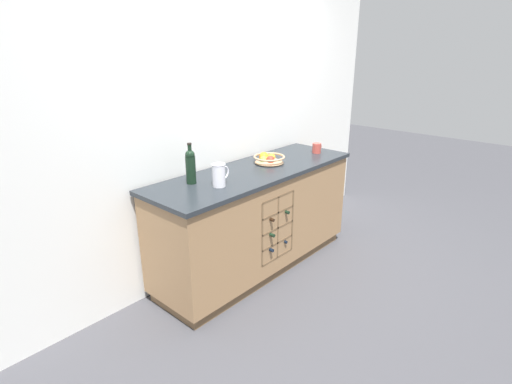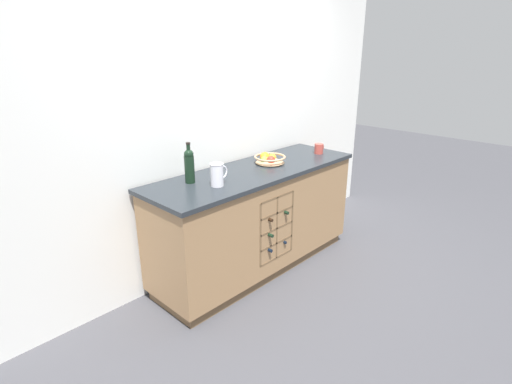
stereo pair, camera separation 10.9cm
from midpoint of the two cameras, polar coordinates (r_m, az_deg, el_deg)
ground_plane at (r=3.77m, az=-0.85°, el=-10.50°), size 14.00×14.00×0.00m
back_wall at (r=3.56m, az=-5.43°, el=9.63°), size 4.40×0.06×2.55m
kitchen_island at (r=3.55m, az=-0.86°, el=-3.90°), size 2.02×0.67×0.94m
fruit_bowl at (r=3.55m, az=0.95°, el=4.80°), size 0.28×0.28×0.09m
white_pitcher at (r=2.96m, az=-6.35°, el=2.50°), size 0.15×0.10×0.17m
ceramic_mug at (r=3.94m, az=7.90°, el=6.24°), size 0.12×0.08×0.10m
standing_wine_bottle at (r=3.04m, az=-10.35°, el=3.73°), size 0.08×0.08×0.31m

